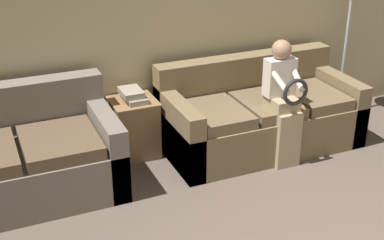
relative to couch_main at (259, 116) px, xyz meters
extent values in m
cube|color=#C6B789|center=(-0.40, 0.55, 0.96)|extent=(7.24, 0.06, 2.55)
cube|color=brown|center=(0.00, -0.04, -0.10)|extent=(1.93, 0.92, 0.43)
cube|color=brown|center=(0.00, 0.32, 0.33)|extent=(1.93, 0.20, 0.43)
cube|color=brown|center=(-0.89, -0.04, 0.01)|extent=(0.16, 0.92, 0.64)
cube|color=brown|center=(0.89, -0.04, 0.01)|extent=(0.16, 0.92, 0.64)
cube|color=brown|center=(-0.54, -0.14, 0.17)|extent=(0.51, 0.68, 0.11)
cube|color=brown|center=(0.00, -0.14, 0.17)|extent=(0.51, 0.68, 0.11)
cube|color=brown|center=(0.54, -0.14, 0.17)|extent=(0.51, 0.68, 0.11)
cube|color=#70665B|center=(-2.32, -0.04, -0.10)|extent=(1.63, 0.96, 0.44)
cube|color=#70665B|center=(-2.32, 0.33, 0.35)|extent=(1.63, 0.20, 0.46)
cube|color=#70665B|center=(-1.59, -0.04, 0.02)|extent=(0.16, 0.96, 0.66)
cube|color=brown|center=(-1.99, -0.14, 0.18)|extent=(0.62, 0.72, 0.11)
cube|color=tan|center=(0.02, -0.50, -0.04)|extent=(0.24, 0.10, 0.54)
cube|color=tan|center=(0.02, -0.36, 0.28)|extent=(0.24, 0.28, 0.11)
cube|color=silver|center=(0.02, -0.29, 0.51)|extent=(0.28, 0.14, 0.35)
sphere|color=#A37A5B|center=(0.02, -0.29, 0.77)|extent=(0.18, 0.18, 0.18)
torus|color=black|center=(0.02, -0.56, 0.46)|extent=(0.25, 0.04, 0.25)
cylinder|color=silver|center=(-0.07, -0.42, 0.54)|extent=(0.09, 0.30, 0.20)
cylinder|color=silver|center=(0.12, -0.42, 0.54)|extent=(0.09, 0.30, 0.20)
cube|color=olive|center=(-1.21, 0.29, -0.03)|extent=(0.41, 0.40, 0.57)
cube|color=#9A724A|center=(-1.21, 0.29, 0.25)|extent=(0.43, 0.42, 0.02)
cube|color=gray|center=(-1.20, 0.28, 0.29)|extent=(0.19, 0.31, 0.05)
cube|color=gray|center=(-1.23, 0.30, 0.34)|extent=(0.19, 0.27, 0.06)
cylinder|color=#2D2B28|center=(1.22, 0.29, -0.30)|extent=(0.26, 0.26, 0.02)
cylinder|color=#B7B7BC|center=(1.22, 0.29, 0.54)|extent=(0.03, 0.03, 1.65)
camera|label=1|loc=(-2.55, -4.21, 2.21)|focal=50.00mm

